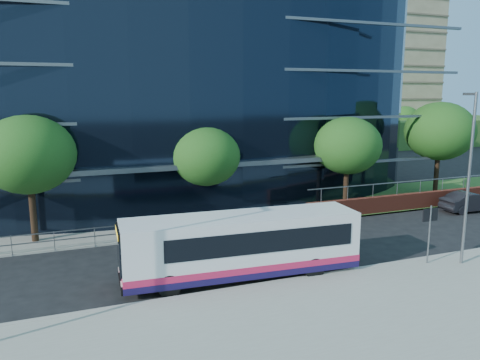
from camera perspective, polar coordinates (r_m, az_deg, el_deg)
name	(u,v)px	position (r m, az deg, el deg)	size (l,w,h in m)	color
ground	(327,267)	(22.85, 10.56, -10.37)	(200.00, 200.00, 0.00)	black
pavement_near	(398,311)	(19.12, 18.72, -14.84)	(80.00, 8.00, 0.15)	gray
kerb	(339,273)	(22.04, 11.96, -11.01)	(80.00, 0.25, 0.16)	gray
yellow_line_outer	(336,273)	(22.22, 11.66, -11.02)	(80.00, 0.08, 0.01)	gold
yellow_line_inner	(335,272)	(22.34, 11.45, -10.89)	(80.00, 0.08, 0.01)	gold
far_forecourt	(155,220)	(30.63, -10.30, -4.84)	(50.00, 8.00, 0.10)	gray
glass_office	(153,94)	(39.60, -10.60, 10.26)	(44.00, 23.10, 16.00)	black
guard_railings	(133,228)	(26.31, -12.97, -5.77)	(24.00, 0.05, 1.10)	slate
apartment_block	(313,76)	(86.95, 8.95, 12.44)	(60.00, 42.00, 30.00)	#2D511E
street_sign	(430,222)	(23.67, 22.14, -4.79)	(0.85, 0.09, 2.80)	slate
tree_far_a	(28,155)	(27.28, -24.40, 2.81)	(4.95, 4.95, 6.98)	black
tree_far_b	(206,157)	(29.07, -4.19, 2.86)	(4.29, 4.29, 6.05)	black
tree_far_c	(348,146)	(32.93, 12.99, 4.09)	(4.62, 4.62, 6.51)	black
tree_far_d	(440,131)	(39.34, 23.17, 5.49)	(5.28, 5.28, 7.44)	black
tree_dist_e	(324,118)	(68.10, 10.23, 7.42)	(4.62, 4.62, 6.51)	black
tree_dist_f	(405,118)	(79.16, 19.47, 7.17)	(4.29, 4.29, 6.05)	black
streetlight_east	(469,174)	(23.86, 26.11, 0.66)	(0.15, 0.77, 8.00)	slate
city_bus	(244,245)	(20.81, 0.45, -7.90)	(10.63, 3.07, 2.84)	silver
parked_car	(470,202)	(36.06, 26.21, -2.39)	(1.45, 4.16, 1.37)	black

